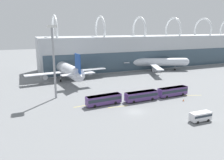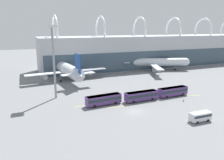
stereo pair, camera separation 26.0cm
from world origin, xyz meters
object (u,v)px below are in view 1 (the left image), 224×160
airliner_parked_remote (152,62)px  shuttle_bus_0 (104,99)px  floodlight_mast (53,51)px  airliner_at_gate_far (67,69)px  shuttle_bus_1 (141,95)px  service_van_foreground (200,116)px  shuttle_bus_2 (173,91)px  traffic_cone_0 (183,100)px

airliner_parked_remote → shuttle_bus_0: size_ratio=3.50×
airliner_parked_remote → floodlight_mast: 67.86m
airliner_at_gate_far → shuttle_bus_1: bearing=-163.1°
airliner_at_gate_far → service_van_foreground: (23.68, -60.11, -3.79)m
shuttle_bus_0 → airliner_at_gate_far: bearing=91.8°
shuttle_bus_1 → shuttle_bus_2: 13.22m
airliner_at_gate_far → shuttle_bus_0: 38.88m
airliner_at_gate_far → floodlight_mast: floodlight_mast is taller
airliner_parked_remote → airliner_at_gate_far: bearing=-153.6°
airliner_parked_remote → floodlight_mast: (-59.25, -30.97, 11.62)m
shuttle_bus_0 → floodlight_mast: 23.74m
shuttle_bus_2 → service_van_foreground: bearing=-111.6°
shuttle_bus_1 → service_van_foreground: size_ratio=1.98×
shuttle_bus_0 → shuttle_bus_2: 26.45m
shuttle_bus_2 → service_van_foreground: 22.08m
airliner_parked_remote → shuttle_bus_2: 49.03m
shuttle_bus_0 → service_van_foreground: 29.05m
airliner_parked_remote → shuttle_bus_2: bearing=-93.6°
service_van_foreground → airliner_parked_remote: bearing=68.7°
airliner_parked_remote → traffic_cone_0: airliner_parked_remote is taller
airliner_at_gate_far → traffic_cone_0: (30.54, -45.35, -4.88)m
shuttle_bus_0 → shuttle_bus_1: bearing=-9.1°
shuttle_bus_2 → floodlight_mast: floodlight_mast is taller
shuttle_bus_2 → floodlight_mast: bearing=157.7°
traffic_cone_0 → shuttle_bus_1: bearing=156.1°
floodlight_mast → traffic_cone_0: bearing=-26.9°
airliner_at_gate_far → shuttle_bus_2: size_ratio=3.36×
airliner_at_gate_far → airliner_parked_remote: size_ratio=0.96×
shuttle_bus_0 → floodlight_mast: (-13.19, 13.17, 14.70)m
shuttle_bus_1 → traffic_cone_0: bearing=-25.7°
airliner_at_gate_far → shuttle_bus_0: bearing=179.4°
service_van_foreground → shuttle_bus_0: bearing=132.7°
shuttle_bus_2 → service_van_foreground: shuttle_bus_2 is taller
shuttle_bus_1 → traffic_cone_0: 14.35m
airliner_at_gate_far → airliner_parked_remote: bearing=-90.6°
airliner_at_gate_far → traffic_cone_0: airliner_at_gate_far is taller
shuttle_bus_1 → shuttle_bus_2: (13.22, 0.36, 0.00)m
airliner_at_gate_far → service_van_foreground: airliner_at_gate_far is taller
shuttle_bus_1 → service_van_foreground: shuttle_bus_1 is taller
airliner_at_gate_far → airliner_parked_remote: airliner_parked_remote is taller
shuttle_bus_0 → shuttle_bus_2: size_ratio=1.00×
airliner_at_gate_far → shuttle_bus_1: 43.38m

